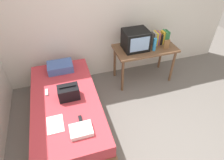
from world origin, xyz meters
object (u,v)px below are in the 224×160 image
Objects in this scene: bed at (67,111)px; picture_frame at (167,44)px; magazine at (55,124)px; pillow at (60,67)px; water_bottle at (155,44)px; remote_dark at (81,120)px; handbag at (69,92)px; desk at (145,52)px; tv at (136,40)px; remote_silver at (47,92)px; folded_towel at (81,130)px; book_row at (160,38)px.

picture_frame reaches higher than bed.
magazine is at bearing -111.23° from bed.
picture_frame reaches higher than pillow.
water_bottle is 1.52× the size of remote_dark.
pillow is (0.02, 0.73, 0.34)m from bed.
remote_dark reaches higher than bed.
bed is at bearing -177.53° from handbag.
desk reaches higher than magazine.
bed is at bearing -155.79° from desk.
remote_silver is (-1.64, -0.53, -0.35)m from tv.
tv is 1.41m from pillow.
picture_frame is at bearing 9.59° from remote_silver.
desk is 7.44× the size of remote_dark.
water_bottle is 2.02m from folded_towel.
book_row reaches higher than magazine.
water_bottle is at bearing 37.94° from folded_towel.
pillow is at bearing 175.42° from picture_frame.
desk is 3.87× the size of handbag.
folded_towel is (-1.47, -1.36, -0.06)m from desk.
folded_towel reaches higher than magazine.
magazine is 0.33m from remote_dark.
bed is 1.80m from desk.
book_row is 2.02m from handbag.
tv is 2.53× the size of picture_frame.
picture_frame is 1.95m from pillow.
bed is 1.71m from tv.
tv reaches higher than bed.
book_row is 2.19m from remote_dark.
pillow is (-1.59, 0.01, -0.02)m from desk.
desk is 0.27m from water_bottle.
folded_towel is at bearing -78.21° from bed.
picture_frame is 1.21× the size of remote_silver.
water_bottle reaches higher than pillow.
bed is at bearing -152.20° from tv.
remote_silver is (-0.25, 0.20, 0.29)m from bed.
remote_silver reaches higher than magazine.
remote_dark is 0.56× the size of folded_towel.
book_row is at bearing 22.98° from handbag.
book_row is at bearing 30.31° from magazine.
tv is 1.90m from folded_towel.
picture_frame is (1.95, 0.57, 0.55)m from bed.
desk is 0.42m from picture_frame.
magazine is 1.86× the size of remote_dark.
handbag is 0.65m from folded_towel.
folded_towel is (-0.02, -0.17, 0.02)m from remote_dark.
tv reaches higher than picture_frame.
remote_dark is 0.79m from remote_silver.
bed is 0.38m from handbag.
book_row is (0.21, 0.20, 0.00)m from water_bottle.
tv is 2.82× the size of remote_dark.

